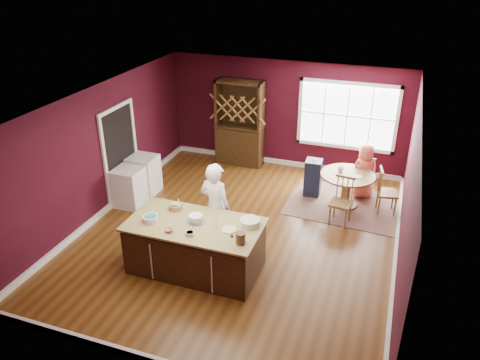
% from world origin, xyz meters
% --- Properties ---
extents(room_shell, '(7.00, 7.00, 7.00)m').
position_xyz_m(room_shell, '(0.00, 0.00, 1.35)').
color(room_shell, brown).
rests_on(room_shell, ground).
extents(window, '(2.36, 0.10, 1.66)m').
position_xyz_m(window, '(1.50, 3.47, 1.50)').
color(window, white).
rests_on(window, room_shell).
extents(doorway, '(0.08, 1.26, 2.13)m').
position_xyz_m(doorway, '(-2.97, 0.60, 1.02)').
color(doorway, white).
rests_on(doorway, room_shell).
extents(kitchen_island, '(2.29, 1.20, 0.92)m').
position_xyz_m(kitchen_island, '(-0.34, -1.33, 0.44)').
color(kitchen_island, black).
rests_on(kitchen_island, ground).
extents(dining_table, '(1.16, 1.16, 0.75)m').
position_xyz_m(dining_table, '(1.82, 1.83, 0.53)').
color(dining_table, brown).
rests_on(dining_table, ground).
extents(baker, '(0.71, 0.54, 1.74)m').
position_xyz_m(baker, '(-0.24, -0.62, 0.87)').
color(baker, white).
rests_on(baker, ground).
extents(layer_cake, '(0.32, 0.32, 0.13)m').
position_xyz_m(layer_cake, '(-0.33, -1.27, 0.99)').
color(layer_cake, white).
rests_on(layer_cake, kitchen_island).
extents(bowl_blue, '(0.26, 0.26, 0.10)m').
position_xyz_m(bowl_blue, '(-1.06, -1.50, 0.97)').
color(bowl_blue, silver).
rests_on(bowl_blue, kitchen_island).
extents(bowl_yellow, '(0.25, 0.25, 0.09)m').
position_xyz_m(bowl_yellow, '(-0.84, -0.99, 0.97)').
color(bowl_yellow, olive).
rests_on(bowl_yellow, kitchen_island).
extents(bowl_pink, '(0.14, 0.14, 0.05)m').
position_xyz_m(bowl_pink, '(-0.62, -1.70, 0.95)').
color(bowl_pink, silver).
rests_on(bowl_pink, kitchen_island).
extents(bowl_olive, '(0.15, 0.15, 0.06)m').
position_xyz_m(bowl_olive, '(-0.26, -1.67, 0.95)').
color(bowl_olive, '#F3E6B2').
rests_on(bowl_olive, kitchen_island).
extents(drinking_glass, '(0.08, 0.08, 0.17)m').
position_xyz_m(drinking_glass, '(0.06, -1.35, 1.00)').
color(drinking_glass, silver).
rests_on(drinking_glass, kitchen_island).
extents(dinner_plate, '(0.25, 0.25, 0.02)m').
position_xyz_m(dinner_plate, '(0.29, -1.32, 0.93)').
color(dinner_plate, beige).
rests_on(dinner_plate, kitchen_island).
extents(white_tub, '(0.34, 0.34, 0.12)m').
position_xyz_m(white_tub, '(0.57, -1.07, 0.98)').
color(white_tub, white).
rests_on(white_tub, kitchen_island).
extents(stoneware_crock, '(0.16, 0.16, 0.19)m').
position_xyz_m(stoneware_crock, '(0.59, -1.62, 1.01)').
color(stoneware_crock, '#482D22').
rests_on(stoneware_crock, kitchen_island).
extents(toy_figurine, '(0.05, 0.05, 0.08)m').
position_xyz_m(toy_figurine, '(0.40, -1.50, 0.96)').
color(toy_figurine, '#EBAB0A').
rests_on(toy_figurine, kitchen_island).
extents(rug, '(2.51, 2.00, 0.01)m').
position_xyz_m(rug, '(1.82, 1.83, 0.01)').
color(rug, brown).
rests_on(rug, ground).
extents(chair_east, '(0.48, 0.50, 1.02)m').
position_xyz_m(chair_east, '(2.67, 1.80, 0.51)').
color(chair_east, brown).
rests_on(chair_east, ground).
extents(chair_south, '(0.48, 0.46, 1.02)m').
position_xyz_m(chair_south, '(1.81, 1.03, 0.51)').
color(chair_south, brown).
rests_on(chair_south, ground).
extents(chair_north, '(0.42, 0.40, 0.96)m').
position_xyz_m(chair_north, '(2.13, 2.58, 0.48)').
color(chair_north, olive).
rests_on(chair_north, ground).
extents(seated_woman, '(0.74, 0.65, 1.26)m').
position_xyz_m(seated_woman, '(2.11, 2.37, 0.63)').
color(seated_woman, '#E36B56').
rests_on(seated_woman, ground).
extents(high_chair, '(0.37, 0.37, 0.89)m').
position_xyz_m(high_chair, '(1.03, 2.08, 0.44)').
color(high_chair, '#1A1C32').
rests_on(high_chair, ground).
extents(toddler, '(0.18, 0.14, 0.26)m').
position_xyz_m(toddler, '(1.07, 2.18, 0.81)').
color(toddler, '#8CA5BF').
rests_on(toddler, high_chair).
extents(table_plate, '(0.19, 0.19, 0.01)m').
position_xyz_m(table_plate, '(2.05, 1.76, 0.76)').
color(table_plate, beige).
rests_on(table_plate, dining_table).
extents(table_cup, '(0.15, 0.15, 0.10)m').
position_xyz_m(table_cup, '(1.64, 1.93, 0.80)').
color(table_cup, silver).
rests_on(table_cup, dining_table).
extents(hutch, '(1.19, 0.50, 2.18)m').
position_xyz_m(hutch, '(-1.12, 3.22, 1.09)').
color(hutch, black).
rests_on(hutch, ground).
extents(washer, '(0.59, 0.57, 0.86)m').
position_xyz_m(washer, '(-2.64, 0.28, 0.43)').
color(washer, silver).
rests_on(washer, ground).
extents(dryer, '(0.61, 0.59, 0.88)m').
position_xyz_m(dryer, '(-2.64, 0.92, 0.44)').
color(dryer, white).
rests_on(dryer, ground).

